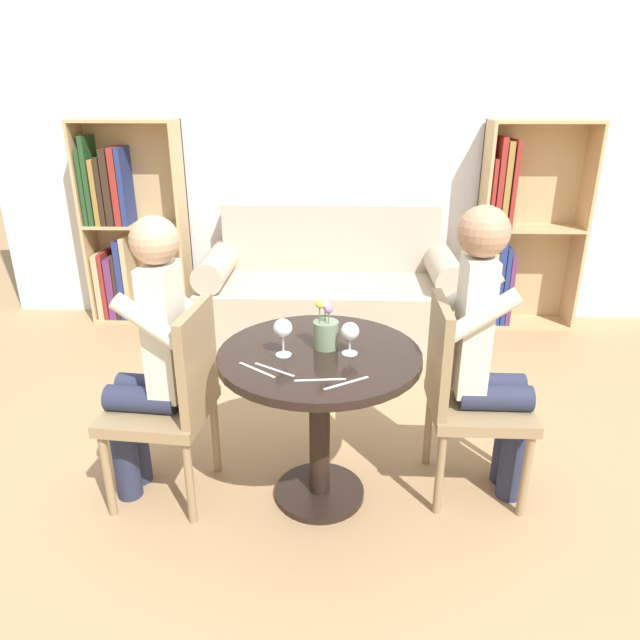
# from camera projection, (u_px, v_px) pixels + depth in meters

# --- Properties ---
(ground_plane) EXTENTS (16.00, 16.00, 0.00)m
(ground_plane) POSITION_uv_depth(u_px,v_px,m) (320.00, 494.00, 2.58)
(ground_plane) COLOR tan
(back_wall) EXTENTS (5.20, 0.05, 2.70)m
(back_wall) POSITION_uv_depth(u_px,v_px,m) (332.00, 142.00, 4.22)
(back_wall) COLOR silver
(back_wall) RESTS_ON ground_plane
(round_table) EXTENTS (0.83, 0.83, 0.71)m
(round_table) POSITION_uv_depth(u_px,v_px,m) (320.00, 388.00, 2.38)
(round_table) COLOR black
(round_table) RESTS_ON ground_plane
(couch) EXTENTS (1.84, 0.80, 0.92)m
(couch) POSITION_uv_depth(u_px,v_px,m) (330.00, 293.00, 4.21)
(couch) COLOR #B7A893
(couch) RESTS_ON ground_plane
(bookshelf_left) EXTENTS (0.75, 0.28, 1.52)m
(bookshelf_left) POSITION_uv_depth(u_px,v_px,m) (124.00, 228.00, 4.36)
(bookshelf_left) COLOR tan
(bookshelf_left) RESTS_ON ground_plane
(bookshelf_right) EXTENTS (0.75, 0.28, 1.52)m
(bookshelf_right) POSITION_uv_depth(u_px,v_px,m) (514.00, 236.00, 4.27)
(bookshelf_right) COLOR tan
(bookshelf_right) RESTS_ON ground_plane
(chair_left) EXTENTS (0.46, 0.46, 0.90)m
(chair_left) POSITION_uv_depth(u_px,v_px,m) (174.00, 396.00, 2.41)
(chair_left) COLOR #937A56
(chair_left) RESTS_ON ground_plane
(chair_right) EXTENTS (0.42, 0.42, 0.90)m
(chair_right) POSITION_uv_depth(u_px,v_px,m) (463.00, 392.00, 2.45)
(chair_right) COLOR #937A56
(chair_right) RESTS_ON ground_plane
(person_left) EXTENTS (0.44, 0.36, 1.26)m
(person_left) POSITION_uv_depth(u_px,v_px,m) (150.00, 359.00, 2.37)
(person_left) COLOR #282D47
(person_left) RESTS_ON ground_plane
(person_right) EXTENTS (0.42, 0.34, 1.30)m
(person_right) POSITION_uv_depth(u_px,v_px,m) (489.00, 351.00, 2.38)
(person_right) COLOR #282D47
(person_right) RESTS_ON ground_plane
(wine_glass_left) EXTENTS (0.08, 0.08, 0.16)m
(wine_glass_left) POSITION_uv_depth(u_px,v_px,m) (283.00, 329.00, 2.25)
(wine_glass_left) COLOR white
(wine_glass_left) RESTS_ON round_table
(wine_glass_right) EXTENTS (0.07, 0.07, 0.14)m
(wine_glass_right) POSITION_uv_depth(u_px,v_px,m) (350.00, 333.00, 2.27)
(wine_glass_right) COLOR white
(wine_glass_right) RESTS_ON round_table
(flower_vase) EXTENTS (0.10, 0.10, 0.22)m
(flower_vase) POSITION_uv_depth(u_px,v_px,m) (326.00, 332.00, 2.33)
(flower_vase) COLOR gray
(flower_vase) RESTS_ON round_table
(knife_left_setting) EXTENTS (0.16, 0.13, 0.00)m
(knife_left_setting) POSITION_uv_depth(u_px,v_px,m) (257.00, 370.00, 2.16)
(knife_left_setting) COLOR silver
(knife_left_setting) RESTS_ON round_table
(fork_left_setting) EXTENTS (0.17, 0.11, 0.00)m
(fork_left_setting) POSITION_uv_depth(u_px,v_px,m) (346.00, 383.00, 2.06)
(fork_left_setting) COLOR silver
(fork_left_setting) RESTS_ON round_table
(knife_right_setting) EXTENTS (0.19, 0.03, 0.00)m
(knife_right_setting) POSITION_uv_depth(u_px,v_px,m) (320.00, 380.00, 2.09)
(knife_right_setting) COLOR silver
(knife_right_setting) RESTS_ON round_table
(fork_right_setting) EXTENTS (0.17, 0.11, 0.00)m
(fork_right_setting) POSITION_uv_depth(u_px,v_px,m) (274.00, 370.00, 2.17)
(fork_right_setting) COLOR silver
(fork_right_setting) RESTS_ON round_table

